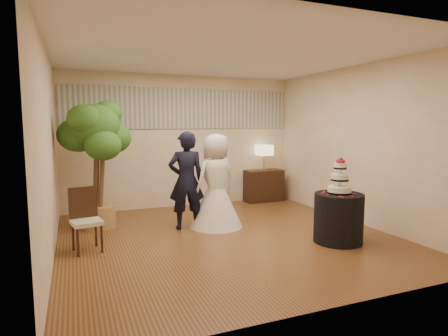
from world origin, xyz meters
name	(u,v)px	position (x,y,z in m)	size (l,w,h in m)	color
floor	(228,237)	(0.00, 0.00, 0.00)	(5.00, 5.00, 0.00)	brown
ceiling	(228,55)	(0.00, 0.00, 2.80)	(5.00, 5.00, 0.00)	white
wall_back	(183,142)	(0.00, 2.50, 1.40)	(5.00, 0.06, 2.80)	beige
wall_front	(332,165)	(0.00, -2.50, 1.40)	(5.00, 0.06, 2.80)	beige
wall_left	(48,153)	(-2.50, 0.00, 1.40)	(0.06, 5.00, 2.80)	beige
wall_right	(357,145)	(2.50, 0.00, 1.40)	(0.06, 5.00, 2.80)	beige
mural_border	(183,109)	(0.00, 2.48, 2.10)	(4.90, 0.02, 0.85)	#A8A99A
groom	(186,181)	(-0.46, 0.72, 0.83)	(0.60, 0.40, 1.65)	black
bride	(216,181)	(0.05, 0.65, 0.81)	(0.92, 0.92, 1.62)	white
cake_table	(338,218)	(1.45, -0.85, 0.37)	(0.72, 0.72, 0.74)	black
wedding_cake	(340,176)	(1.45, -0.85, 1.01)	(0.35, 0.35, 0.54)	white
console	(264,186)	(1.84, 2.25, 0.36)	(0.87, 0.39, 0.73)	black
table_lamp	(264,157)	(1.84, 2.25, 1.02)	(0.32, 0.32, 0.58)	beige
ficus_tree	(96,163)	(-1.85, 1.36, 1.11)	(1.06, 1.06, 2.22)	#32631F
side_chair	(87,220)	(-2.07, 0.12, 0.45)	(0.41, 0.43, 0.89)	black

